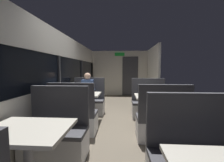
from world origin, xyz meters
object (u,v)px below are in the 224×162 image
Objects in this scene: bench_near_window_facing_entry at (57,136)px; dining_table_mid_window at (82,97)px; dining_table_rear_aisle at (154,100)px; coffee_cup_primary at (145,93)px; bench_mid_window_facing_end at (74,118)px; bench_rear_aisle_facing_end at (162,123)px; seated_passenger at (88,97)px; dining_table_near_window at (27,137)px; bench_rear_aisle_facing_entry at (149,106)px; bench_mid_window_facing_entry at (89,103)px.

bench_near_window_facing_entry is 1.58m from dining_table_mid_window.
coffee_cup_primary reaches higher than dining_table_rear_aisle.
bench_mid_window_facing_end is at bearing -90.00° from dining_table_mid_window.
seated_passenger reaches higher than bench_rear_aisle_facing_end.
dining_table_rear_aisle is at bearing -24.80° from seated_passenger.
bench_rear_aisle_facing_entry is at bearing 56.94° from dining_table_near_window.
bench_near_window_facing_entry is at bearing -90.00° from dining_table_mid_window.
dining_table_rear_aisle is at bearing 37.04° from bench_near_window_facing_entry.
bench_rear_aisle_facing_end is at bearing -90.00° from bench_rear_aisle_facing_entry.
bench_near_window_facing_entry reaches higher than coffee_cup_primary.
dining_table_rear_aisle is 0.28m from coffee_cup_primary.
bench_near_window_facing_entry is at bearing -90.00° from seated_passenger.
dining_table_near_window is 2.72m from dining_table_rear_aisle.
bench_rear_aisle_facing_end is (1.79, 0.65, 0.00)m from bench_near_window_facing_entry.
bench_rear_aisle_facing_end is at bearing 37.04° from dining_table_near_window.
dining_table_near_window and dining_table_rear_aisle have the same top height.
coffee_cup_primary is at bearing -23.81° from seated_passenger.
coffee_cup_primary is at bearing -2.66° from dining_table_mid_window.
dining_table_near_window is at bearing -126.12° from coffee_cup_primary.
dining_table_near_window is at bearing -90.00° from dining_table_mid_window.
bench_rear_aisle_facing_end is at bearing -40.46° from seated_passenger.
bench_rear_aisle_facing_end reaches higher than dining_table_mid_window.
bench_near_window_facing_entry is 1.22× the size of dining_table_mid_window.
bench_near_window_facing_entry reaches higher than dining_table_mid_window.
dining_table_near_window is at bearing -90.00° from bench_mid_window_facing_entry.
bench_near_window_facing_entry is at bearing -131.12° from bench_rear_aisle_facing_entry.
bench_rear_aisle_facing_end is 2.36m from seated_passenger.
bench_rear_aisle_facing_entry is at bearing 33.81° from bench_mid_window_facing_end.
bench_mid_window_facing_end is 1.00× the size of bench_rear_aisle_facing_end.
dining_table_mid_window is 0.77m from bench_mid_window_facing_end.
dining_table_mid_window is 2.03m from bench_rear_aisle_facing_end.
seated_passenger reaches higher than bench_near_window_facing_entry.
coffee_cup_primary is at bearing 53.88° from dining_table_near_window.
dining_table_mid_window is at bearing 153.32° from bench_rear_aisle_facing_end.
bench_mid_window_facing_entry is at bearing 90.00° from bench_near_window_facing_entry.
bench_mid_window_facing_end is at bearing 90.00° from dining_table_near_window.
coffee_cup_primary is (1.59, -0.70, 0.25)m from seated_passenger.
dining_table_near_window is at bearing -90.00° from seated_passenger.
coffee_cup_primary is at bearing 42.92° from bench_near_window_facing_entry.
bench_mid_window_facing_entry is (0.00, 0.70, -0.31)m from dining_table_mid_window.
bench_mid_window_facing_entry is (0.00, 1.40, 0.00)m from bench_mid_window_facing_end.
dining_table_mid_window is 0.82× the size of bench_mid_window_facing_end.
dining_table_near_window is 0.82× the size of bench_near_window_facing_entry.
bench_mid_window_facing_entry is 2.40m from bench_rear_aisle_facing_end.
seated_passenger is (0.00, 2.88, -0.10)m from dining_table_near_window.
coffee_cup_primary is (1.59, 0.63, 0.46)m from bench_mid_window_facing_end.
dining_table_rear_aisle is at bearing 90.00° from bench_rear_aisle_facing_end.
bench_mid_window_facing_end is at bearing -90.00° from seated_passenger.
bench_mid_window_facing_end is 1.22× the size of dining_table_rear_aisle.
dining_table_mid_window is 0.82× the size of bench_rear_aisle_facing_entry.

